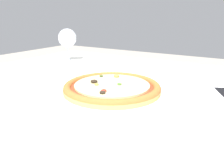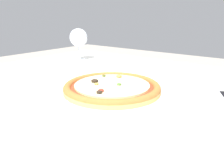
% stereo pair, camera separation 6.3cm
% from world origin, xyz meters
% --- Properties ---
extents(dining_table, '(1.30, 0.95, 0.74)m').
position_xyz_m(dining_table, '(0.00, 0.00, 0.65)').
color(dining_table, '#997047').
rests_on(dining_table, ground_plane).
extents(pizza_plate, '(0.32, 0.32, 0.04)m').
position_xyz_m(pizza_plate, '(0.01, -0.08, 0.76)').
color(pizza_plate, white).
rests_on(pizza_plate, dining_table).
extents(fork, '(0.04, 0.17, 0.00)m').
position_xyz_m(fork, '(-0.29, -0.18, 0.75)').
color(fork, silver).
rests_on(fork, dining_table).
extents(wine_glass_far_left, '(0.09, 0.09, 0.16)m').
position_xyz_m(wine_glass_far_left, '(-0.43, 0.21, 0.86)').
color(wine_glass_far_left, silver).
rests_on(wine_glass_far_left, dining_table).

